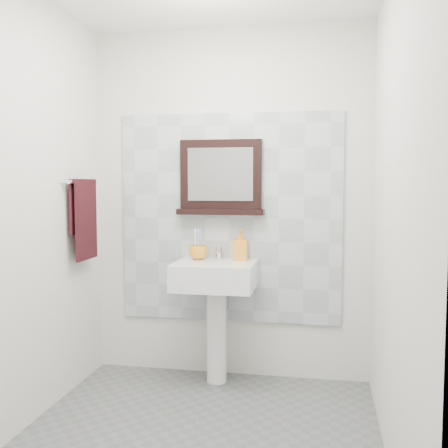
# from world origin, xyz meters

# --- Properties ---
(floor) EXTENTS (2.00, 2.20, 0.01)m
(floor) POSITION_xyz_m (0.00, 0.00, 0.00)
(floor) COLOR #5C5E61
(floor) RESTS_ON ground
(back_wall) EXTENTS (2.00, 0.01, 2.50)m
(back_wall) POSITION_xyz_m (0.00, 1.10, 1.25)
(back_wall) COLOR silver
(back_wall) RESTS_ON ground
(front_wall) EXTENTS (2.00, 0.01, 2.50)m
(front_wall) POSITION_xyz_m (0.00, -1.10, 1.25)
(front_wall) COLOR silver
(front_wall) RESTS_ON ground
(left_wall) EXTENTS (0.01, 2.20, 2.50)m
(left_wall) POSITION_xyz_m (-1.00, 0.00, 1.25)
(left_wall) COLOR silver
(left_wall) RESTS_ON ground
(right_wall) EXTENTS (0.01, 2.20, 2.50)m
(right_wall) POSITION_xyz_m (1.00, 0.00, 1.25)
(right_wall) COLOR silver
(right_wall) RESTS_ON ground
(splashback) EXTENTS (1.60, 0.02, 1.50)m
(splashback) POSITION_xyz_m (0.00, 1.09, 1.15)
(splashback) COLOR #B2BCC1
(splashback) RESTS_ON back_wall
(pedestal_sink) EXTENTS (0.55, 0.44, 0.96)m
(pedestal_sink) POSITION_xyz_m (-0.06, 0.87, 0.68)
(pedestal_sink) COLOR white
(pedestal_sink) RESTS_ON ground
(toothbrush_cup) EXTENTS (0.14, 0.14, 0.10)m
(toothbrush_cup) POSITION_xyz_m (-0.21, 0.97, 0.91)
(toothbrush_cup) COLOR orange
(toothbrush_cup) RESTS_ON pedestal_sink
(toothbrushes) EXTENTS (0.05, 0.04, 0.21)m
(toothbrushes) POSITION_xyz_m (-0.21, 0.97, 0.98)
(toothbrushes) COLOR white
(toothbrushes) RESTS_ON toothbrush_cup
(soap_dispenser) EXTENTS (0.10, 0.10, 0.22)m
(soap_dispenser) POSITION_xyz_m (0.09, 1.01, 0.97)
(soap_dispenser) COLOR orange
(soap_dispenser) RESTS_ON pedestal_sink
(framed_mirror) EXTENTS (0.63, 0.11, 0.53)m
(framed_mirror) POSITION_xyz_m (-0.06, 1.06, 1.43)
(framed_mirror) COLOR black
(framed_mirror) RESTS_ON back_wall
(towel_bar) EXTENTS (0.07, 0.40, 0.03)m
(towel_bar) POSITION_xyz_m (-0.95, 0.70, 1.41)
(towel_bar) COLOR silver
(towel_bar) RESTS_ON left_wall
(hand_towel) EXTENTS (0.06, 0.30, 0.55)m
(hand_towel) POSITION_xyz_m (-0.94, 0.70, 1.20)
(hand_towel) COLOR black
(hand_towel) RESTS_ON towel_bar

